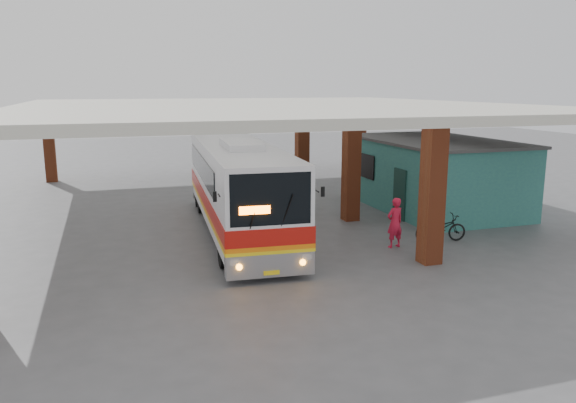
# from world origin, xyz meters

# --- Properties ---
(ground) EXTENTS (90.00, 90.00, 0.00)m
(ground) POSITION_xyz_m (0.00, 0.00, 0.00)
(ground) COLOR #515154
(ground) RESTS_ON ground
(brick_columns) EXTENTS (20.10, 21.60, 4.35)m
(brick_columns) POSITION_xyz_m (1.43, 5.00, 2.17)
(brick_columns) COLOR #973F21
(brick_columns) RESTS_ON ground
(canopy_roof) EXTENTS (21.00, 23.00, 0.30)m
(canopy_roof) POSITION_xyz_m (0.50, 6.50, 4.50)
(canopy_roof) COLOR beige
(canopy_roof) RESTS_ON brick_columns
(shop_building) EXTENTS (5.20, 8.20, 3.11)m
(shop_building) POSITION_xyz_m (7.49, 4.00, 1.56)
(shop_building) COLOR #2B6A6C
(shop_building) RESTS_ON ground
(coach_bus) EXTENTS (3.42, 12.24, 3.52)m
(coach_bus) POSITION_xyz_m (-1.81, 2.58, 1.75)
(coach_bus) COLOR silver
(coach_bus) RESTS_ON ground
(motorcycle) EXTENTS (1.94, 0.91, 0.98)m
(motorcycle) POSITION_xyz_m (4.70, -0.99, 0.49)
(motorcycle) COLOR black
(motorcycle) RESTS_ON ground
(pedestrian) EXTENTS (0.70, 0.53, 1.73)m
(pedestrian) POSITION_xyz_m (2.79, -1.14, 0.87)
(pedestrian) COLOR red
(pedestrian) RESTS_ON ground
(red_chair) EXTENTS (0.56, 0.56, 0.84)m
(red_chair) POSITION_xyz_m (5.09, 7.51, 0.39)
(red_chair) COLOR red
(red_chair) RESTS_ON ground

